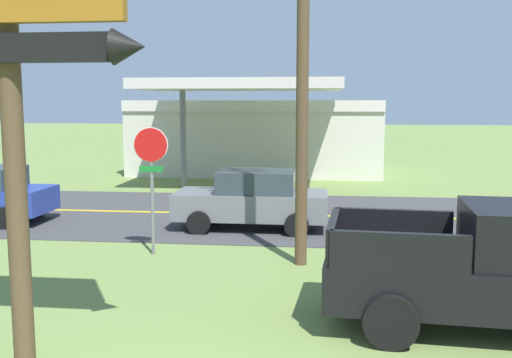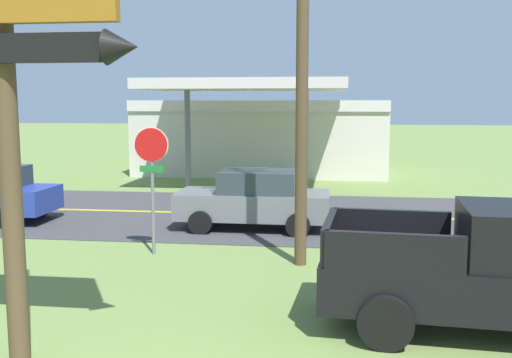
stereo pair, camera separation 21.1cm
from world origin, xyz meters
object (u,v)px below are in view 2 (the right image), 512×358
Objects in this scene: car_grey_mid_lane at (254,199)px; pickup_black_parked_on_lawn at (499,271)px; utility_pole at (302,50)px; gas_station at (262,134)px; stop_sign at (152,168)px.

pickup_black_parked_on_lawn is at bearing -55.76° from car_grey_mid_lane.
car_grey_mid_lane is at bearing 124.24° from pickup_black_parked_on_lawn.
car_grey_mid_lane is at bearing 113.06° from utility_pole.
pickup_black_parked_on_lawn is at bearing -46.78° from utility_pole.
gas_station is at bearing 95.92° from car_grey_mid_lane.
utility_pole reaches higher than gas_station.
gas_station is 2.86× the size of car_grey_mid_lane.
car_grey_mid_lane is at bearing 57.15° from stop_sign.
car_grey_mid_lane is (-1.47, 3.45, -3.75)m from utility_pole.
car_grey_mid_lane is (-4.66, 6.84, -0.13)m from pickup_black_parked_on_lawn.
stop_sign is 0.70× the size of car_grey_mid_lane.
car_grey_mid_lane is (1.36, -13.12, -1.11)m from gas_station.
utility_pole reaches higher than stop_sign.
gas_station reaches higher than stop_sign.
stop_sign is 3.80m from car_grey_mid_lane.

